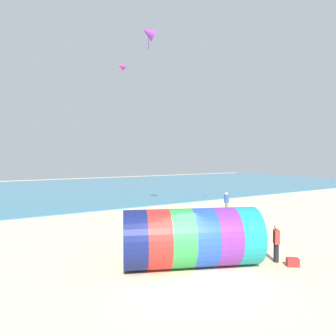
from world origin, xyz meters
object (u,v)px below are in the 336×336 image
(bystander_near_water, at_px, (157,220))
(cooler_box, at_px, (293,262))
(kite_purple_delta, at_px, (148,32))
(kite_handler, at_px, (276,243))
(giant_inflatable_tube, at_px, (192,237))
(kite_magenta_parafoil, at_px, (123,67))
(bystander_mid_beach, at_px, (226,202))

(bystander_near_water, distance_m, cooler_box, 8.88)
(kite_purple_delta, height_order, bystander_near_water, kite_purple_delta)
(kite_handler, distance_m, cooler_box, 1.06)
(kite_handler, bearing_deg, bystander_near_water, 104.32)
(giant_inflatable_tube, distance_m, kite_purple_delta, 9.82)
(kite_magenta_parafoil, xyz_separation_m, kite_purple_delta, (-4.19, -13.12, -2.36))
(bystander_near_water, bearing_deg, kite_handler, -75.68)
(kite_purple_delta, height_order, cooler_box, kite_purple_delta)
(kite_magenta_parafoil, height_order, cooler_box, kite_magenta_parafoil)
(bystander_mid_beach, bearing_deg, cooler_box, -119.25)
(kite_purple_delta, relative_size, bystander_mid_beach, 0.66)
(giant_inflatable_tube, relative_size, bystander_mid_beach, 3.65)
(kite_magenta_parafoil, height_order, bystander_mid_beach, kite_magenta_parafoil)
(cooler_box, bearing_deg, bystander_mid_beach, 60.75)
(kite_magenta_parafoil, bearing_deg, kite_purple_delta, -107.73)
(kite_purple_delta, bearing_deg, cooler_box, -41.23)
(giant_inflatable_tube, height_order, kite_handler, giant_inflatable_tube)
(giant_inflatable_tube, relative_size, kite_magenta_parafoil, 6.32)
(bystander_near_water, bearing_deg, kite_magenta_parafoil, 81.29)
(kite_handler, distance_m, kite_purple_delta, 11.64)
(kite_handler, bearing_deg, giant_inflatable_tube, 155.99)
(giant_inflatable_tube, height_order, kite_purple_delta, kite_purple_delta)
(kite_handler, distance_m, kite_magenta_parafoil, 20.79)
(kite_handler, relative_size, cooler_box, 3.39)
(kite_handler, relative_size, bystander_near_water, 1.15)
(kite_handler, xyz_separation_m, bystander_mid_beach, (6.50, 10.52, 0.03))
(bystander_mid_beach, bearing_deg, giant_inflatable_tube, -138.96)
(bystander_mid_beach, bearing_deg, kite_handler, -121.70)
(kite_purple_delta, xyz_separation_m, cooler_box, (5.01, -4.39, -10.67))
(kite_handler, height_order, bystander_near_water, kite_handler)
(cooler_box, bearing_deg, kite_magenta_parafoil, 92.67)
(kite_purple_delta, bearing_deg, bystander_near_water, 56.03)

